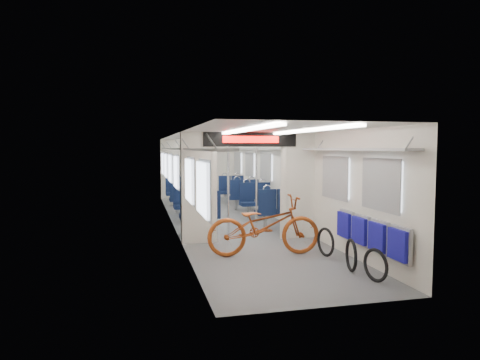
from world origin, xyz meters
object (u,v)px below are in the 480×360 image
(bicycle, at_px, (264,226))
(seat_bay_far_right, at_px, (237,191))
(stanchion_near_left, at_px, (228,185))
(stanchion_far_right, at_px, (228,175))
(bike_hoop_a, at_px, (375,267))
(flip_bench, at_px, (369,234))
(stanchion_far_left, at_px, (209,176))
(bike_hoop_c, at_px, (326,243))
(seat_bay_far_left, at_px, (182,192))
(stanchion_near_right, at_px, (256,183))
(seat_bay_near_left, at_px, (195,205))
(bike_hoop_b, at_px, (351,257))
(seat_bay_near_right, at_px, (265,202))

(bicycle, xyz_separation_m, seat_bay_far_right, (1.00, 6.49, -0.01))
(stanchion_near_left, distance_m, stanchion_far_right, 3.47)
(bike_hoop_a, bearing_deg, flip_bench, 67.15)
(bike_hoop_a, bearing_deg, bicycle, 121.03)
(stanchion_near_left, relative_size, stanchion_far_left, 1.00)
(bike_hoop_c, height_order, stanchion_far_right, stanchion_far_right)
(bike_hoop_c, height_order, seat_bay_far_right, seat_bay_far_right)
(seat_bay_far_left, distance_m, stanchion_near_right, 4.63)
(seat_bay_far_right, bearing_deg, bicycle, -98.79)
(bike_hoop_a, relative_size, stanchion_near_right, 0.22)
(flip_bench, height_order, seat_bay_far_left, seat_bay_far_left)
(stanchion_near_right, bearing_deg, seat_bay_far_right, 82.67)
(seat_bay_near_left, xyz_separation_m, seat_bay_far_left, (-0.00, 3.33, -0.01))
(flip_bench, distance_m, seat_bay_near_left, 4.95)
(bicycle, relative_size, bike_hoop_c, 3.92)
(seat_bay_near_left, distance_m, stanchion_near_left, 1.61)
(bicycle, height_order, bike_hoop_c, bicycle)
(flip_bench, relative_size, bike_hoop_b, 3.97)
(bike_hoop_a, bearing_deg, stanchion_near_right, 100.09)
(flip_bench, height_order, bike_hoop_b, flip_bench)
(bike_hoop_b, bearing_deg, bike_hoop_a, -80.50)
(flip_bench, xyz_separation_m, bike_hoop_b, (-0.37, -0.10, -0.34))
(seat_bay_far_right, relative_size, stanchion_near_left, 0.89)
(bicycle, distance_m, bike_hoop_c, 1.16)
(stanchion_far_left, bearing_deg, seat_bay_far_right, 53.49)
(seat_bay_far_left, distance_m, stanchion_far_left, 1.86)
(bike_hoop_b, distance_m, stanchion_far_left, 6.37)
(bike_hoop_a, relative_size, seat_bay_near_right, 0.24)
(bike_hoop_a, height_order, seat_bay_far_left, seat_bay_far_left)
(bike_hoop_c, height_order, seat_bay_far_left, seat_bay_far_left)
(seat_bay_near_left, bearing_deg, bike_hoop_c, -61.16)
(flip_bench, height_order, stanchion_far_left, stanchion_far_left)
(seat_bay_near_right, bearing_deg, bike_hoop_b, -89.42)
(bicycle, bearing_deg, bike_hoop_c, -104.84)
(seat_bay_near_right, relative_size, stanchion_near_left, 0.90)
(flip_bench, bearing_deg, seat_bay_far_right, 93.10)
(bike_hoop_c, distance_m, stanchion_far_right, 5.64)
(seat_bay_far_left, bearing_deg, bike_hoop_a, -76.50)
(stanchion_near_right, bearing_deg, bicycle, -101.86)
(seat_bay_far_right, xyz_separation_m, stanchion_near_right, (-0.57, -4.41, 0.61))
(bike_hoop_a, distance_m, stanchion_near_left, 4.05)
(stanchion_far_left, bearing_deg, seat_bay_near_left, -110.93)
(bicycle, distance_m, seat_bay_near_right, 3.44)
(bike_hoop_c, height_order, seat_bay_near_left, seat_bay_near_left)
(seat_bay_far_left, relative_size, stanchion_near_right, 0.89)
(bike_hoop_c, bearing_deg, seat_bay_far_left, 105.76)
(seat_bay_near_left, bearing_deg, stanchion_near_right, -39.32)
(bike_hoop_c, xyz_separation_m, stanchion_far_left, (-1.28, 5.20, 0.91))
(seat_bay_near_left, bearing_deg, flip_bench, -62.44)
(stanchion_near_left, xyz_separation_m, stanchion_far_left, (0.08, 3.07, 0.00))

